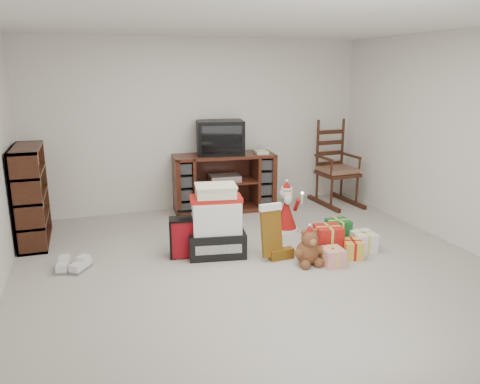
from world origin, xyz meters
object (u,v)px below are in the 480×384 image
Objects in this scene: bookshelf at (31,197)px; mrs_claus_figurine at (221,235)px; crt_television at (220,137)px; rocking_chair at (335,174)px; teddy_bear at (308,249)px; gift_cluster at (345,243)px; santa_figurine at (286,212)px; gift_pile at (216,225)px; red_suitcase at (186,237)px; sneaker_pair at (72,266)px; tv_stand at (224,182)px.

bookshelf is 2.35m from mrs_claus_figurine.
crt_television is at bearing 13.02° from bookshelf.
mrs_claus_figurine is at bearing -151.71° from rocking_chair.
gift_cluster is (0.53, 0.13, -0.05)m from teddy_bear.
bookshelf is at bearing 168.62° from santa_figurine.
red_suitcase is at bearing -177.06° from gift_pile.
santa_figurine is at bearing -56.21° from crt_television.
sneaker_pair is at bearing 170.27° from gift_cluster.
tv_stand is 2.70× the size of mrs_claus_figurine.
gift_pile reaches higher than santa_figurine.
rocking_chair is 2.01× the size of santa_figurine.
mrs_claus_figurine is at bearing 159.70° from gift_cluster.
crt_television is at bearing 139.18° from tv_stand.
sneaker_pair is 3.00m from gift_cluster.
red_suitcase reaches higher than teddy_bear.
crt_television reaches higher than mrs_claus_figurine.
bookshelf is at bearing 157.36° from red_suitcase.
mrs_claus_figurine is at bearing -156.25° from santa_figurine.
red_suitcase is (-0.34, 0.04, -0.12)m from gift_pile.
tv_stand reaches higher than red_suitcase.
teddy_bear is 0.54× the size of crt_television.
mrs_claus_figurine is 0.76× the size of crt_television.
teddy_bear is (0.28, -2.23, -0.25)m from tv_stand.
crt_television reaches higher than sneaker_pair.
rocking_chair is 4.17m from sneaker_pair.
tv_stand is 1.71m from mrs_claus_figurine.
bookshelf is at bearing -179.00° from rocking_chair.
santa_figurine is 1.11m from mrs_claus_figurine.
crt_television is (-0.04, 0.04, 0.67)m from tv_stand.
bookshelf is 2.29m from gift_pile.
gift_pile is 1.48m from gift_cluster.
rocking_chair reaches higher than bookshelf.
teddy_bear is 0.59× the size of santa_figurine.
sneaker_pair is at bearing -132.25° from crt_television.
mrs_claus_figurine is at bearing 142.07° from teddy_bear.
bookshelf is 2.00m from red_suitcase.
bookshelf reaches higher than red_suitcase.
mrs_claus_figurine reaches higher than teddy_bear.
gift_pile is at bearing 145.64° from teddy_bear.
rocking_chair is (4.34, 0.36, -0.11)m from bookshelf.
gift_pile is at bearing -97.92° from crt_television.
gift_pile reaches higher than sneaker_pair.
sneaker_pair is (-1.23, 0.01, -0.18)m from red_suitcase.
gift_pile is (2.00, -1.10, -0.22)m from bookshelf.
gift_pile reaches higher than mrs_claus_figurine.
santa_figurine is 2.69m from sneaker_pair.
teddy_bear is 1.01m from mrs_claus_figurine.
red_suitcase is 1.36m from teddy_bear.
sneaker_pair is at bearing -163.91° from rocking_chair.
gift_cluster is (2.96, -0.51, 0.08)m from sneaker_pair.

